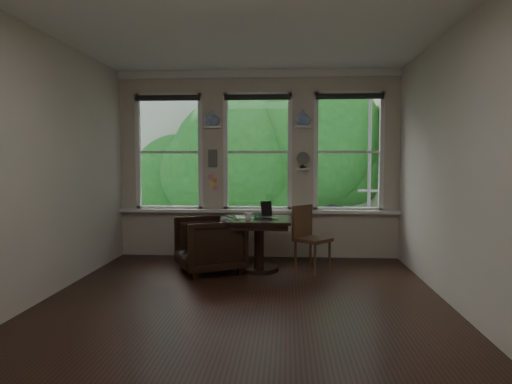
# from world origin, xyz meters

# --- Properties ---
(ground) EXTENTS (4.50, 4.50, 0.00)m
(ground) POSITION_xyz_m (0.00, 0.00, 0.00)
(ground) COLOR black
(ground) RESTS_ON ground
(ceiling) EXTENTS (4.50, 4.50, 0.00)m
(ceiling) POSITION_xyz_m (0.00, 0.00, 3.00)
(ceiling) COLOR silver
(ceiling) RESTS_ON ground
(wall_back) EXTENTS (4.50, 0.00, 4.50)m
(wall_back) POSITION_xyz_m (0.00, 2.25, 1.50)
(wall_back) COLOR beige
(wall_back) RESTS_ON ground
(wall_front) EXTENTS (4.50, 0.00, 4.50)m
(wall_front) POSITION_xyz_m (0.00, -2.25, 1.50)
(wall_front) COLOR beige
(wall_front) RESTS_ON ground
(wall_left) EXTENTS (0.00, 4.50, 4.50)m
(wall_left) POSITION_xyz_m (-2.25, 0.00, 1.50)
(wall_left) COLOR beige
(wall_left) RESTS_ON ground
(wall_right) EXTENTS (0.00, 4.50, 4.50)m
(wall_right) POSITION_xyz_m (2.25, 0.00, 1.50)
(wall_right) COLOR beige
(wall_right) RESTS_ON ground
(window_left) EXTENTS (1.10, 0.12, 1.90)m
(window_left) POSITION_xyz_m (-1.45, 2.25, 1.70)
(window_left) COLOR white
(window_left) RESTS_ON ground
(window_center) EXTENTS (1.10, 0.12, 1.90)m
(window_center) POSITION_xyz_m (0.00, 2.25, 1.70)
(window_center) COLOR white
(window_center) RESTS_ON ground
(window_right) EXTENTS (1.10, 0.12, 1.90)m
(window_right) POSITION_xyz_m (1.45, 2.25, 1.70)
(window_right) COLOR white
(window_right) RESTS_ON ground
(shelf_left) EXTENTS (0.26, 0.16, 0.03)m
(shelf_left) POSITION_xyz_m (-0.72, 2.15, 2.10)
(shelf_left) COLOR white
(shelf_left) RESTS_ON ground
(shelf_right) EXTENTS (0.26, 0.16, 0.03)m
(shelf_right) POSITION_xyz_m (0.72, 2.15, 2.10)
(shelf_right) COLOR white
(shelf_right) RESTS_ON ground
(intercom) EXTENTS (0.14, 0.06, 0.28)m
(intercom) POSITION_xyz_m (-0.72, 2.18, 1.60)
(intercom) COLOR #59544F
(intercom) RESTS_ON ground
(sticky_notes) EXTENTS (0.16, 0.01, 0.24)m
(sticky_notes) POSITION_xyz_m (-0.72, 2.19, 1.25)
(sticky_notes) COLOR pink
(sticky_notes) RESTS_ON ground
(desk_fan) EXTENTS (0.20, 0.20, 0.24)m
(desk_fan) POSITION_xyz_m (0.72, 2.13, 1.53)
(desk_fan) COLOR #59544F
(desk_fan) RESTS_ON ground
(vase_left) EXTENTS (0.24, 0.24, 0.25)m
(vase_left) POSITION_xyz_m (-0.72, 2.15, 2.24)
(vase_left) COLOR silver
(vase_left) RESTS_ON shelf_left
(vase_right) EXTENTS (0.24, 0.24, 0.25)m
(vase_right) POSITION_xyz_m (0.72, 2.15, 2.24)
(vase_right) COLOR silver
(vase_right) RESTS_ON shelf_right
(table) EXTENTS (0.90, 0.90, 0.75)m
(table) POSITION_xyz_m (0.08, 1.24, 0.38)
(table) COLOR black
(table) RESTS_ON ground
(armchair_left) EXTENTS (1.14, 1.13, 0.78)m
(armchair_left) POSITION_xyz_m (-0.61, 1.12, 0.39)
(armchair_left) COLOR black
(armchair_left) RESTS_ON ground
(cushion_red) EXTENTS (0.45, 0.45, 0.06)m
(cushion_red) POSITION_xyz_m (-0.61, 1.12, 0.45)
(cushion_red) COLOR maroon
(cushion_red) RESTS_ON armchair_left
(side_chair_right) EXTENTS (0.59, 0.59, 0.92)m
(side_chair_right) POSITION_xyz_m (0.84, 1.27, 0.46)
(side_chair_right) COLOR #4D351B
(side_chair_right) RESTS_ON ground
(laptop) EXTENTS (0.41, 0.35, 0.03)m
(laptop) POSITION_xyz_m (0.18, 1.17, 0.76)
(laptop) COLOR black
(laptop) RESTS_ON table
(mug) EXTENTS (0.14, 0.14, 0.10)m
(mug) POSITION_xyz_m (-0.06, 1.07, 0.80)
(mug) COLOR white
(mug) RESTS_ON table
(drinking_glass) EXTENTS (0.12, 0.12, 0.09)m
(drinking_glass) POSITION_xyz_m (0.06, 1.16, 0.79)
(drinking_glass) COLOR white
(drinking_glass) RESTS_ON table
(tablet) EXTENTS (0.18, 0.12, 0.22)m
(tablet) POSITION_xyz_m (0.18, 1.50, 0.86)
(tablet) COLOR black
(tablet) RESTS_ON table
(papers) EXTENTS (0.27, 0.34, 0.00)m
(papers) POSITION_xyz_m (-0.14, 1.38, 0.75)
(papers) COLOR silver
(papers) RESTS_ON table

